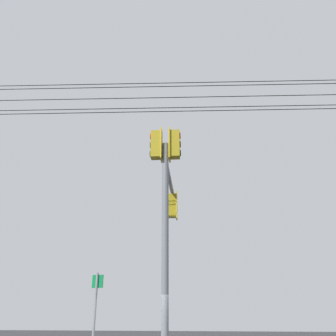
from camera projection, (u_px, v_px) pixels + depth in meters
The scene contains 3 objects.
signal_mast_assembly at pixel (168, 203), 11.36m from camera, with size 0.96×6.13×7.45m.
route_sign_primary at pixel (94, 320), 9.67m from camera, with size 0.34×0.13×3.10m.
overhead_wire_span at pixel (122, 98), 11.74m from camera, with size 31.54×2.35×1.47m.
Camera 1 is at (-1.51, 9.97, 2.15)m, focal length 37.81 mm.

